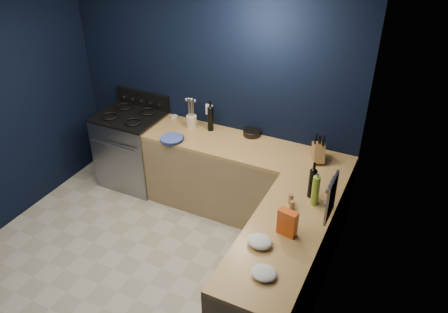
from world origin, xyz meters
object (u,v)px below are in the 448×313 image
Objects in this scene: utensil_crock at (192,122)px; crouton_bag at (287,223)px; plate_stack at (172,139)px; gas_range at (133,150)px; knife_block at (318,152)px.

crouton_bag reaches higher than utensil_crock.
plate_stack is at bearing -98.54° from utensil_crock.
gas_range is 0.89m from plate_stack.
gas_range is 3.58× the size of plate_stack.
plate_stack is 0.37m from utensil_crock.
utensil_crock is 0.65× the size of crouton_bag.
knife_block is (1.58, 0.30, 0.08)m from plate_stack.
knife_block is at bearing -2.40° from utensil_crock.
crouton_bag reaches higher than knife_block.
knife_block is at bearing 10.63° from plate_stack.
knife_block is at bearing 104.49° from crouton_bag.
plate_stack is 1.61m from knife_block.
plate_stack is 1.11× the size of crouton_bag.
knife_block is (1.52, -0.06, 0.02)m from utensil_crock.
crouton_bag reaches higher than gas_range.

